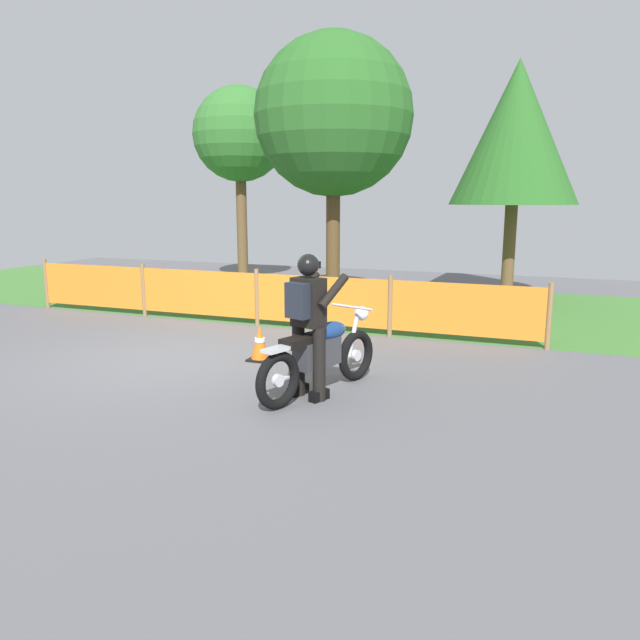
{
  "coord_description": "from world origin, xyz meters",
  "views": [
    {
      "loc": [
        5.05,
        -7.24,
        2.29
      ],
      "look_at": [
        2.52,
        -0.78,
        0.9
      ],
      "focal_mm": 33.85,
      "sensor_mm": 36.0,
      "label": 1
    }
  ],
  "objects": [
    {
      "name": "barrier_fence",
      "position": [
        0.0,
        2.5,
        0.54
      ],
      "size": [
        10.14,
        0.08,
        1.05
      ],
      "color": "olive",
      "rests_on": "ground"
    },
    {
      "name": "rider_lead",
      "position": [
        2.45,
        -0.98,
        0.95
      ],
      "size": [
        0.67,
        0.77,
        1.69
      ],
      "rotation": [
        0.0,
        0.0,
        1.24
      ],
      "color": "black",
      "rests_on": "ground"
    },
    {
      "name": "tree_leftmost",
      "position": [
        -2.83,
        7.19,
        3.91
      ],
      "size": [
        2.43,
        2.43,
        5.17
      ],
      "color": "brown",
      "rests_on": "ground"
    },
    {
      "name": "grass_verge",
      "position": [
        0.0,
        5.54,
        0.01
      ],
      "size": [
        24.0,
        6.09,
        0.01
      ],
      "primitive_type": "cube",
      "color": "#427A33",
      "rests_on": "ground"
    },
    {
      "name": "traffic_cone",
      "position": [
        1.16,
        0.32,
        0.26
      ],
      "size": [
        0.32,
        0.32,
        0.53
      ],
      "color": "black",
      "rests_on": "ground"
    },
    {
      "name": "tree_near_left",
      "position": [
        0.84,
        4.26,
        3.86
      ],
      "size": [
        3.09,
        3.09,
        5.43
      ],
      "color": "brown",
      "rests_on": "ground"
    },
    {
      "name": "tree_near_right",
      "position": [
        4.04,
        7.32,
        3.73
      ],
      "size": [
        2.83,
        2.83,
        5.31
      ],
      "color": "brown",
      "rests_on": "ground"
    },
    {
      "name": "motorcycle_lead",
      "position": [
        2.53,
        -0.76,
        0.48
      ],
      "size": [
        0.89,
        2.01,
        0.99
      ],
      "rotation": [
        0.0,
        0.0,
        1.24
      ],
      "color": "black",
      "rests_on": "ground"
    },
    {
      "name": "ground",
      "position": [
        0.0,
        0.0,
        -0.01
      ],
      "size": [
        24.0,
        24.0,
        0.02
      ],
      "primitive_type": "cube",
      "color": "#5B5B60"
    }
  ]
}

